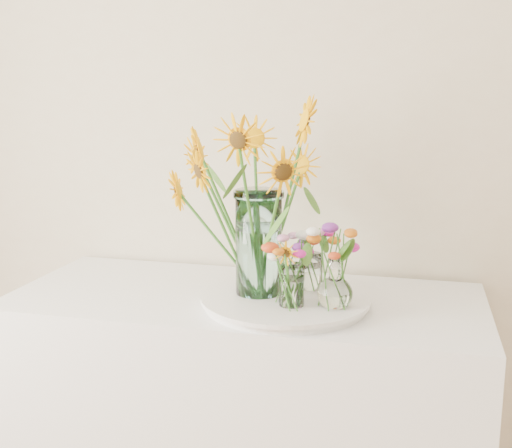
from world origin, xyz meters
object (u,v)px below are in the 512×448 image
Objects in this scene: counter at (245,433)px; small_vase_c at (310,272)px; small_vase_b at (335,283)px; small_vase_a at (292,286)px; tray at (285,302)px; mason_jar at (258,243)px.

counter is 12.64× the size of small_vase_c.
counter is 0.63m from small_vase_b.
counter is at bearing 140.04° from small_vase_a.
counter is 3.07× the size of tray.
small_vase_c is at bearing 58.15° from tray.
mason_jar is at bearing 172.72° from tray.
small_vase_a is 0.12m from small_vase_b.
counter is at bearing -173.27° from small_vase_c.
tray is 0.18m from mason_jar.
tray is at bearing 113.16° from small_vase_a.
counter is 4.60× the size of mason_jar.
tray is 3.28× the size of small_vase_b.
small_vase_a is (0.17, -0.14, 0.53)m from counter.
tray is (0.14, -0.07, 0.46)m from counter.
small_vase_c is (-0.09, 0.14, -0.01)m from small_vase_b.
small_vase_a is at bearing -36.78° from mason_jar.
mason_jar reaches higher than small_vase_a.
mason_jar reaches higher than small_vase_b.
small_vase_a is at bearing -98.40° from small_vase_c.
small_vase_a is at bearing -66.84° from tray.
mason_jar is at bearing 164.05° from small_vase_b.
small_vase_b is (0.11, 0.02, 0.01)m from small_vase_a.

